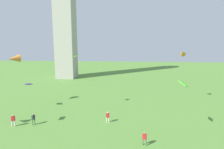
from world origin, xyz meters
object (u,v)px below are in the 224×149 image
Objects in this scene: person_1 at (33,118)px; kite_flying_6 at (14,59)px; person_4 at (108,116)px; kite_flying_4 at (28,84)px; kite_flying_3 at (183,53)px; kite_flying_0 at (184,84)px; kite_flying_2 at (76,56)px; person_0 at (13,120)px; person_3 at (144,138)px.

kite_flying_6 is (-6.80, 6.90, 8.20)m from person_1.
kite_flying_4 reaches higher than person_4.
kite_flying_6 is (-31.01, -5.29, -0.92)m from kite_flying_3.
kite_flying_3 reaches higher than kite_flying_0.
kite_flying_2 is 0.46× the size of kite_flying_6.
person_4 is 0.91× the size of kite_flying_3.
person_0 is 1.60× the size of kite_flying_2.
kite_flying_4 is (-1.41, 7.03, 3.67)m from person_0.
person_3 is 0.68× the size of kite_flying_6.
kite_flying_2 is 0.78× the size of kite_flying_4.
person_1 is 1.02× the size of person_3.
person_1 is 21.70m from kite_flying_0.
person_4 is 11.86m from kite_flying_0.
kite_flying_4 is at bearing -72.99° from kite_flying_0.
person_0 is at bearing -51.71° from person_1.
person_1 reaches higher than person_3.
kite_flying_3 is 0.76× the size of kite_flying_6.
person_0 reaches higher than person_4.
person_4 is 20.08m from kite_flying_6.
kite_flying_2 is 11.73m from kite_flying_6.
kite_flying_2 is at bearing -92.75° from kite_flying_4.
kite_flying_0 is 25.89m from kite_flying_4.
kite_flying_3 is (26.81, 13.00, 9.06)m from person_0.
person_1 is at bearing 12.60° from person_4.
kite_flying_4 is at bearing -4.47° from person_3.
kite_flying_6 is (-4.20, 7.71, 8.15)m from person_0.
person_3 is 0.90× the size of kite_flying_3.
person_0 is at bearing -57.13° from kite_flying_0.
kite_flying_3 is at bearing -94.05° from person_3.
person_0 is at bearing -131.24° from kite_flying_3.
kite_flying_4 is at bearing 19.74° from kite_flying_6.
person_0 is at bearing 14.20° from person_4.
kite_flying_0 is at bearing -121.02° from person_3.
kite_flying_2 reaches higher than person_3.
kite_flying_6 reaches higher than person_0.
kite_flying_0 reaches higher than person_3.
kite_flying_0 reaches higher than person_4.
person_4 is 0.69× the size of kite_flying_6.
kite_flying_0 is at bearing 18.58° from kite_flying_6.
kite_flying_6 is (-2.79, 0.68, 4.48)m from kite_flying_4.
kite_flying_3 reaches higher than person_1.
kite_flying_6 reaches higher than person_1.
kite_flying_2 is at bearing -35.04° from person_4.
kite_flying_3 is at bearing 137.61° from person_1.
kite_flying_2 is (-16.02, 6.90, 3.07)m from kite_flying_0.
person_0 reaches higher than person_1.
kite_flying_2 is (-5.90, 4.66, 8.82)m from person_4.
person_0 reaches higher than person_3.
kite_flying_0 is at bearing 109.63° from person_1.
person_4 is at bearing -100.40° from kite_flying_2.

